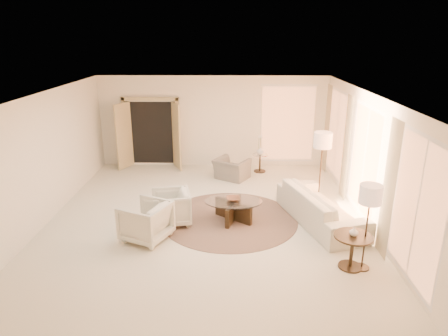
{
  "coord_description": "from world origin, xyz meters",
  "views": [
    {
      "loc": [
        0.55,
        -8.13,
        3.97
      ],
      "look_at": [
        0.4,
        0.4,
        1.1
      ],
      "focal_mm": 32.0,
      "sensor_mm": 36.0,
      "label": 1
    }
  ],
  "objects_px": {
    "sofa": "(321,207)",
    "coffee_table": "(233,208)",
    "armchair_left": "(171,206)",
    "floor_lamp_near": "(323,143)",
    "armchair_right": "(146,219)",
    "end_table": "(352,246)",
    "side_vase": "(260,151)",
    "floor_lamp_far": "(370,198)",
    "accent_chair": "(232,166)",
    "side_table": "(260,161)",
    "end_vase": "(354,232)",
    "bowl": "(233,199)"
  },
  "relations": [
    {
      "from": "sofa",
      "to": "coffee_table",
      "type": "xyz_separation_m",
      "value": [
        -1.92,
        0.07,
        -0.07
      ]
    },
    {
      "from": "armchair_left",
      "to": "floor_lamp_near",
      "type": "bearing_deg",
      "value": 96.36
    },
    {
      "from": "armchair_left",
      "to": "armchair_right",
      "type": "distance_m",
      "value": 0.84
    },
    {
      "from": "armchair_left",
      "to": "end_table",
      "type": "bearing_deg",
      "value": 51.12
    },
    {
      "from": "armchair_right",
      "to": "side_vase",
      "type": "height_order",
      "value": "armchair_right"
    },
    {
      "from": "sofa",
      "to": "side_vase",
      "type": "distance_m",
      "value": 3.61
    },
    {
      "from": "coffee_table",
      "to": "floor_lamp_far",
      "type": "bearing_deg",
      "value": -39.89
    },
    {
      "from": "accent_chair",
      "to": "armchair_left",
      "type": "bearing_deg",
      "value": 95.87
    },
    {
      "from": "armchair_left",
      "to": "side_vase",
      "type": "distance_m",
      "value": 4.15
    },
    {
      "from": "floor_lamp_far",
      "to": "sofa",
      "type": "bearing_deg",
      "value": 101.26
    },
    {
      "from": "floor_lamp_far",
      "to": "floor_lamp_near",
      "type": "bearing_deg",
      "value": 93.49
    },
    {
      "from": "side_table",
      "to": "floor_lamp_far",
      "type": "xyz_separation_m",
      "value": [
        1.46,
        -5.26,
        1.02
      ]
    },
    {
      "from": "end_table",
      "to": "side_vase",
      "type": "bearing_deg",
      "value": 103.56
    },
    {
      "from": "armchair_right",
      "to": "end_vase",
      "type": "bearing_deg",
      "value": 100.48
    },
    {
      "from": "accent_chair",
      "to": "end_table",
      "type": "bearing_deg",
      "value": 145.36
    },
    {
      "from": "coffee_table",
      "to": "bowl",
      "type": "relative_size",
      "value": 5.2
    },
    {
      "from": "armchair_right",
      "to": "side_vase",
      "type": "distance_m",
      "value": 4.98
    },
    {
      "from": "armchair_right",
      "to": "bowl",
      "type": "relative_size",
      "value": 2.79
    },
    {
      "from": "armchair_left",
      "to": "floor_lamp_far",
      "type": "xyz_separation_m",
      "value": [
        3.65,
        -1.75,
        0.94
      ]
    },
    {
      "from": "floor_lamp_near",
      "to": "side_table",
      "type": "bearing_deg",
      "value": 118.79
    },
    {
      "from": "sofa",
      "to": "armchair_left",
      "type": "relative_size",
      "value": 3.1
    },
    {
      "from": "accent_chair",
      "to": "floor_lamp_far",
      "type": "relative_size",
      "value": 0.57
    },
    {
      "from": "armchair_left",
      "to": "bowl",
      "type": "relative_size",
      "value": 2.63
    },
    {
      "from": "armchair_left",
      "to": "coffee_table",
      "type": "xyz_separation_m",
      "value": [
        1.37,
        0.16,
        -0.11
      ]
    },
    {
      "from": "sofa",
      "to": "side_vase",
      "type": "bearing_deg",
      "value": 0.63
    },
    {
      "from": "sofa",
      "to": "armchair_right",
      "type": "distance_m",
      "value": 3.78
    },
    {
      "from": "floor_lamp_far",
      "to": "side_vase",
      "type": "bearing_deg",
      "value": 105.56
    },
    {
      "from": "armchair_right",
      "to": "bowl",
      "type": "bearing_deg",
      "value": 141.91
    },
    {
      "from": "coffee_table",
      "to": "side_table",
      "type": "distance_m",
      "value": 3.45
    },
    {
      "from": "sofa",
      "to": "armchair_right",
      "type": "xyz_separation_m",
      "value": [
        -3.69,
        -0.83,
        0.06
      ]
    },
    {
      "from": "coffee_table",
      "to": "end_vase",
      "type": "bearing_deg",
      "value": -42.2
    },
    {
      "from": "end_table",
      "to": "floor_lamp_far",
      "type": "xyz_separation_m",
      "value": [
        0.2,
        -0.02,
        0.92
      ]
    },
    {
      "from": "armchair_left",
      "to": "side_vase",
      "type": "relative_size",
      "value": 3.45
    },
    {
      "from": "coffee_table",
      "to": "end_table",
      "type": "height_order",
      "value": "end_table"
    },
    {
      "from": "floor_lamp_near",
      "to": "side_vase",
      "type": "xyz_separation_m",
      "value": [
        -1.29,
        2.34,
        -0.86
      ]
    },
    {
      "from": "accent_chair",
      "to": "side_vase",
      "type": "xyz_separation_m",
      "value": [
        0.86,
        0.63,
        0.27
      ]
    },
    {
      "from": "accent_chair",
      "to": "armchair_right",
      "type": "bearing_deg",
      "value": 95.07
    },
    {
      "from": "armchair_left",
      "to": "bowl",
      "type": "height_order",
      "value": "armchair_left"
    },
    {
      "from": "floor_lamp_far",
      "to": "side_table",
      "type": "bearing_deg",
      "value": 105.56
    },
    {
      "from": "coffee_table",
      "to": "floor_lamp_far",
      "type": "relative_size",
      "value": 1.02
    },
    {
      "from": "bowl",
      "to": "accent_chair",
      "type": "bearing_deg",
      "value": 90.75
    },
    {
      "from": "floor_lamp_near",
      "to": "bowl",
      "type": "xyz_separation_m",
      "value": [
        -2.11,
        -1.01,
        -1.01
      ]
    },
    {
      "from": "sofa",
      "to": "bowl",
      "type": "relative_size",
      "value": 8.14
    },
    {
      "from": "floor_lamp_far",
      "to": "side_vase",
      "type": "xyz_separation_m",
      "value": [
        -1.46,
        5.26,
        -0.69
      ]
    },
    {
      "from": "side_vase",
      "to": "accent_chair",
      "type": "bearing_deg",
      "value": -143.43
    },
    {
      "from": "armchair_left",
      "to": "side_vase",
      "type": "bearing_deg",
      "value": 135.83
    },
    {
      "from": "side_table",
      "to": "end_vase",
      "type": "height_order",
      "value": "end_vase"
    },
    {
      "from": "armchair_left",
      "to": "armchair_right",
      "type": "bearing_deg",
      "value": -40.87
    },
    {
      "from": "armchair_right",
      "to": "accent_chair",
      "type": "relative_size",
      "value": 0.97
    },
    {
      "from": "armchair_right",
      "to": "side_table",
      "type": "bearing_deg",
      "value": 173.53
    }
  ]
}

